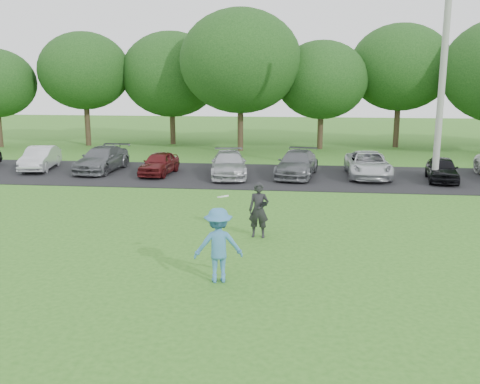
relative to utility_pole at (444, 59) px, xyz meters
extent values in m
plane|color=#2F681D|center=(-7.57, -11.95, -5.29)|extent=(100.00, 100.00, 0.00)
cube|color=black|center=(-7.57, 1.05, -5.28)|extent=(32.00, 6.50, 0.03)
cylinder|color=gray|center=(0.00, 0.00, 0.00)|extent=(0.28, 0.28, 10.58)
imported|color=teal|center=(-7.65, -12.14, -4.42)|extent=(1.23, 0.87, 1.73)
cylinder|color=white|center=(-7.55, -12.06, -3.31)|extent=(0.28, 0.27, 0.12)
imported|color=black|center=(-7.01, -8.61, -4.48)|extent=(0.62, 0.43, 1.62)
cube|color=black|center=(-6.83, -8.79, -4.24)|extent=(0.15, 0.11, 0.10)
imported|color=silver|center=(-18.70, 1.44, -4.69)|extent=(1.77, 3.62, 1.14)
imported|color=#54565B|center=(-15.50, 1.43, -4.67)|extent=(1.92, 4.16, 1.18)
imported|color=#521214|center=(-12.47, 0.82, -4.73)|extent=(1.51, 3.22, 1.06)
imported|color=#AAACB1|center=(-9.12, 0.70, -4.69)|extent=(2.13, 4.12, 1.14)
imported|color=#56585D|center=(-5.97, 1.10, -4.68)|extent=(2.22, 4.23, 1.17)
imported|color=silver|center=(-2.70, 1.30, -4.69)|extent=(1.91, 4.13, 1.15)
imported|color=black|center=(0.45, 0.66, -4.73)|extent=(1.64, 3.24, 1.06)
cylinder|color=#38281C|center=(-20.07, 11.05, -3.94)|extent=(0.36, 0.36, 2.70)
ellipsoid|color=#214C19|center=(-20.07, 11.05, -0.36)|extent=(5.94, 5.94, 5.05)
cylinder|color=#38281C|center=(-14.57, 12.45, -4.19)|extent=(0.36, 0.36, 2.20)
ellipsoid|color=#214C19|center=(-14.57, 12.45, -0.59)|extent=(6.68, 6.68, 5.68)
cylinder|color=#38281C|center=(-9.57, 9.65, -3.94)|extent=(0.36, 0.36, 2.70)
ellipsoid|color=#214C19|center=(-9.57, 9.65, 0.19)|extent=(7.42, 7.42, 6.31)
cylinder|color=#38281C|center=(-4.57, 11.05, -4.19)|extent=(0.36, 0.36, 2.20)
ellipsoid|color=#214C19|center=(-4.57, 11.05, -0.93)|extent=(5.76, 5.76, 4.90)
cylinder|color=#38281C|center=(0.43, 12.45, -3.94)|extent=(0.36, 0.36, 2.70)
ellipsoid|color=#214C19|center=(0.43, 12.45, -0.15)|extent=(6.50, 6.50, 5.53)
camera|label=1|loc=(-5.87, -23.60, -0.66)|focal=40.00mm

